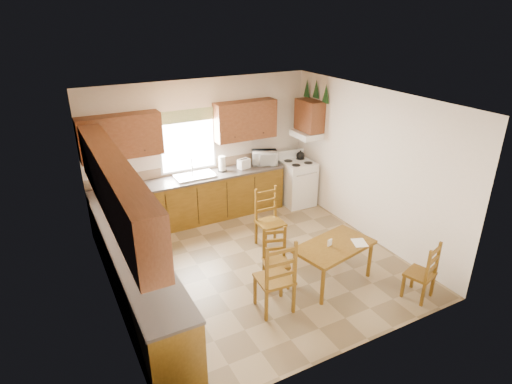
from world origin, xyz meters
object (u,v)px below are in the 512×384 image
stove (297,183)px  chair_near_left (274,274)px  chair_far_left (276,259)px  chair_near_right (421,270)px  dining_table (333,263)px  chair_far_right (271,219)px  microwave (265,158)px

stove → chair_near_left: (-2.19, -2.79, 0.10)m
stove → chair_near_left: bearing=-126.3°
chair_near_left → chair_far_left: (0.30, 0.47, -0.11)m
chair_near_right → chair_far_left: bearing=-54.2°
chair_near_left → chair_near_right: (1.98, -0.76, -0.11)m
dining_table → chair_far_right: bearing=91.3°
stove → microwave: microwave is taller
dining_table → chair_far_left: bearing=146.2°
chair_near_right → chair_far_right: bearing=-80.4°
dining_table → chair_far_right: 1.42m
microwave → dining_table: 3.04m
chair_near_left → chair_far_right: bearing=-113.3°
chair_far_left → chair_far_right: chair_far_right is taller
stove → microwave: size_ratio=1.96×
chair_far_right → chair_far_left: bearing=-114.0°
dining_table → chair_far_left: chair_far_left is taller
stove → chair_far_right: bearing=-135.4°
stove → chair_far_right: chair_far_right is taller
stove → microwave: 0.93m
stove → dining_table: 2.86m
microwave → dining_table: size_ratio=0.39×
stove → dining_table: (-1.08, -2.65, -0.14)m
stove → chair_near_right: stove is taller
chair_near_left → chair_near_right: size_ratio=1.25×
chair_far_left → chair_near_left: bearing=-105.4°
chair_far_right → stove: bearing=44.3°
microwave → chair_far_left: (-1.24, -2.59, -0.61)m
dining_table → chair_far_left: (-0.81, 0.33, 0.13)m
chair_near_left → chair_near_right: chair_near_left is taller
microwave → chair_near_right: bearing=-60.4°
chair_near_right → chair_far_right: chair_far_right is taller
chair_far_right → chair_near_right: bearing=-60.8°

